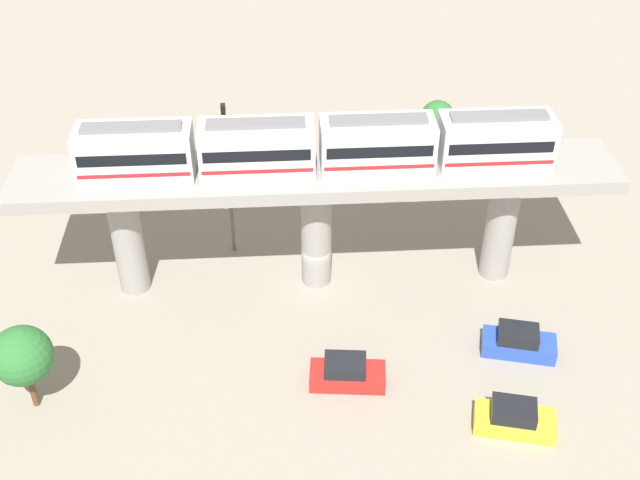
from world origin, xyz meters
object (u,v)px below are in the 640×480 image
at_px(signal_post, 228,175).
at_px(tree_near_viaduct, 124,149).
at_px(train, 317,146).
at_px(tree_mid_lot, 438,118).
at_px(parked_car_red, 347,373).
at_px(parked_car_blue, 519,342).
at_px(tree_far_corner, 22,356).
at_px(parked_car_yellow, 514,419).

bearing_deg(signal_post, tree_near_viaduct, 43.35).
distance_m(tree_near_viaduct, signal_post, 12.15).
distance_m(train, tree_near_viaduct, 19.35).
bearing_deg(tree_mid_lot, parked_car_red, 159.05).
relative_size(parked_car_blue, tree_mid_lot, 0.94).
distance_m(train, parked_car_blue, 16.29).
relative_size(parked_car_blue, tree_near_viaduct, 0.95).
relative_size(train, tree_mid_lot, 5.72).
bearing_deg(tree_far_corner, parked_car_red, -88.30).
relative_size(tree_far_corner, signal_post, 0.48).
height_order(tree_near_viaduct, tree_far_corner, tree_far_corner).
distance_m(train, tree_far_corner, 19.66).
bearing_deg(train, parked_car_yellow, -143.53).
bearing_deg(tree_near_viaduct, tree_mid_lot, -83.16).
bearing_deg(parked_car_yellow, tree_far_corner, 96.43).
xyz_separation_m(train, signal_post, (3.40, 5.48, -3.92)).
xyz_separation_m(train, tree_far_corner, (-9.65, 15.93, -6.30)).
bearing_deg(tree_mid_lot, tree_far_corner, 133.10).
height_order(train, tree_far_corner, train).
bearing_deg(train, tree_far_corner, 121.22).
distance_m(parked_car_red, tree_far_corner, 17.27).
xyz_separation_m(tree_near_viaduct, signal_post, (-8.59, -8.11, 2.85)).
xyz_separation_m(parked_car_yellow, tree_mid_lot, (27.78, -0.72, 2.68)).
bearing_deg(tree_near_viaduct, tree_far_corner, 173.84).
bearing_deg(signal_post, train, -121.83).
xyz_separation_m(tree_far_corner, signal_post, (13.05, -10.45, 2.37)).
height_order(parked_car_red, tree_mid_lot, tree_mid_lot).
bearing_deg(tree_near_viaduct, parked_car_blue, -127.89).
distance_m(train, parked_car_yellow, 18.53).
bearing_deg(signal_post, parked_car_red, -152.40).
bearing_deg(tree_mid_lot, tree_near_viaduct, 96.84).
height_order(train, parked_car_blue, train).
relative_size(tree_near_viaduct, tree_far_corner, 0.89).
relative_size(parked_car_yellow, parked_car_blue, 1.00).
relative_size(parked_car_yellow, tree_mid_lot, 0.94).
height_order(parked_car_blue, tree_near_viaduct, tree_near_viaduct).
height_order(parked_car_yellow, tree_far_corner, tree_far_corner).
relative_size(parked_car_blue, parked_car_red, 1.03).
xyz_separation_m(parked_car_blue, parked_car_red, (-1.82, 10.16, 0.00)).
distance_m(parked_car_blue, signal_post, 20.56).
relative_size(parked_car_red, tree_far_corner, 0.82).
bearing_deg(parked_car_red, train, 12.74).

